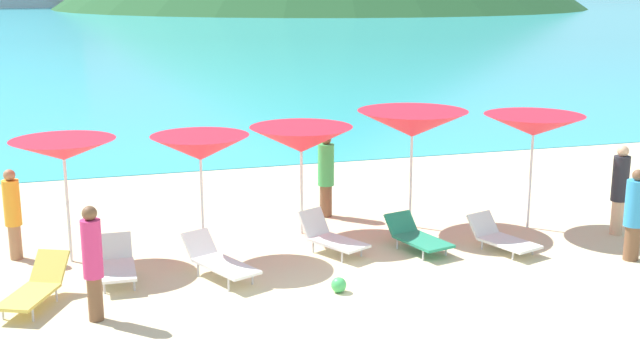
{
  "coord_description": "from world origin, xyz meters",
  "views": [
    {
      "loc": [
        -4.37,
        -10.69,
        4.89
      ],
      "look_at": [
        0.04,
        3.82,
        1.2
      ],
      "focal_mm": 45.84,
      "sensor_mm": 36.0,
      "label": 1
    }
  ],
  "objects": [
    {
      "name": "ocean_water",
      "position": [
        0.0,
        230.4,
        0.01
      ],
      "size": [
        650.0,
        440.0,
        0.02
      ],
      "primitive_type": "cube",
      "color": "#38B7CC",
      "rests_on": "ground_plane"
    },
    {
      "name": "lounge_chair_4",
      "position": [
        1.59,
        2.69,
        0.27
      ],
      "size": [
        0.94,
        1.52,
        0.59
      ],
      "rotation": [
        0.0,
        0.0,
        0.25
      ],
      "color": "#268C66",
      "rests_on": "ground_plane"
    },
    {
      "name": "umbrella_0",
      "position": [
        -4.6,
        3.91,
        2.04
      ],
      "size": [
        1.96,
        1.96,
        2.23
      ],
      "color": "silver",
      "rests_on": "ground_plane"
    },
    {
      "name": "beachgoer_0",
      "position": [
        -5.55,
        4.35,
        0.89
      ],
      "size": [
        0.3,
        0.3,
        1.67
      ],
      "rotation": [
        0.0,
        0.0,
        4.25
      ],
      "color": "#A3704C",
      "rests_on": "ground_plane"
    },
    {
      "name": "beachgoer_4",
      "position": [
        0.65,
        5.36,
        0.95
      ],
      "size": [
        0.35,
        0.35,
        1.79
      ],
      "rotation": [
        0.0,
        0.0,
        4.83
      ],
      "color": "brown",
      "rests_on": "ground_plane"
    },
    {
      "name": "umbrella_1",
      "position": [
        -2.28,
        3.49,
        2.03
      ],
      "size": [
        1.76,
        1.76,
        2.25
      ],
      "color": "silver",
      "rests_on": "ground_plane"
    },
    {
      "name": "umbrella_4",
      "position": [
        4.34,
        3.36,
        2.12
      ],
      "size": [
        2.19,
        2.19,
        2.33
      ],
      "color": "silver",
      "rests_on": "ground_plane"
    },
    {
      "name": "beach_ball",
      "position": [
        -0.47,
        1.09,
        0.13
      ],
      "size": [
        0.25,
        0.25,
        0.25
      ],
      "primitive_type": "sphere",
      "color": "#3FB259",
      "rests_on": "ground_plane"
    },
    {
      "name": "lounge_chair_0",
      "position": [
        -5.13,
        1.93,
        0.3
      ],
      "size": [
        1.13,
        1.61,
        0.68
      ],
      "rotation": [
        0.0,
        0.0,
        -0.43
      ],
      "color": "#D8BF4C",
      "rests_on": "ground_plane"
    },
    {
      "name": "lounge_chair_1",
      "position": [
        3.11,
        2.24,
        0.25
      ],
      "size": [
        1.02,
        1.5,
        0.59
      ],
      "rotation": [
        0.0,
        0.0,
        0.32
      ],
      "color": "white",
      "rests_on": "ground_plane"
    },
    {
      "name": "lounge_chair_5",
      "position": [
        -2.2,
        2.33,
        0.31
      ],
      "size": [
        1.16,
        1.73,
        0.66
      ],
      "rotation": [
        0.0,
        0.0,
        0.41
      ],
      "color": "white",
      "rests_on": "ground_plane"
    },
    {
      "name": "ground_plane",
      "position": [
        0.0,
        10.0,
        -0.15
      ],
      "size": [
        50.0,
        100.0,
        0.3
      ],
      "primitive_type": "cube",
      "color": "beige"
    },
    {
      "name": "lounge_chair_3",
      "position": [
        0.01,
        3.02,
        0.31
      ],
      "size": [
        1.12,
        1.48,
        0.72
      ],
      "rotation": [
        0.0,
        0.0,
        0.46
      ],
      "color": "white",
      "rests_on": "ground_plane"
    },
    {
      "name": "umbrella_3",
      "position": [
        2.06,
        4.13,
        2.14
      ],
      "size": [
        2.43,
        2.43,
        2.4
      ],
      "color": "silver",
      "rests_on": "ground_plane"
    },
    {
      "name": "beachgoer_1",
      "position": [
        5.79,
        2.45,
        0.96
      ],
      "size": [
        0.32,
        0.32,
        1.8
      ],
      "rotation": [
        0.0,
        0.0,
        2.45
      ],
      "color": "#DBAA84",
      "rests_on": "ground_plane"
    },
    {
      "name": "lounge_chair_2",
      "position": [
        -3.85,
        2.66,
        0.31
      ],
      "size": [
        0.58,
        1.35,
        0.68
      ],
      "rotation": [
        0.0,
        0.0,
        -0.02
      ],
      "color": "white",
      "rests_on": "ground_plane"
    },
    {
      "name": "beachgoer_3",
      "position": [
        -4.26,
        1.07,
        0.95
      ],
      "size": [
        0.29,
        0.29,
        1.76
      ],
      "rotation": [
        0.0,
        0.0,
        3.51
      ],
      "color": "brown",
      "rests_on": "ground_plane"
    },
    {
      "name": "umbrella_2",
      "position": [
        -0.18,
        4.33,
        1.91
      ],
      "size": [
        2.16,
        2.16,
        2.16
      ],
      "color": "silver",
      "rests_on": "ground_plane"
    },
    {
      "name": "beachgoer_2",
      "position": [
        5.08,
        1.06,
        0.88
      ],
      "size": [
        0.36,
        0.36,
        1.67
      ],
      "rotation": [
        0.0,
        0.0,
        5.0
      ],
      "color": "brown",
      "rests_on": "ground_plane"
    }
  ]
}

